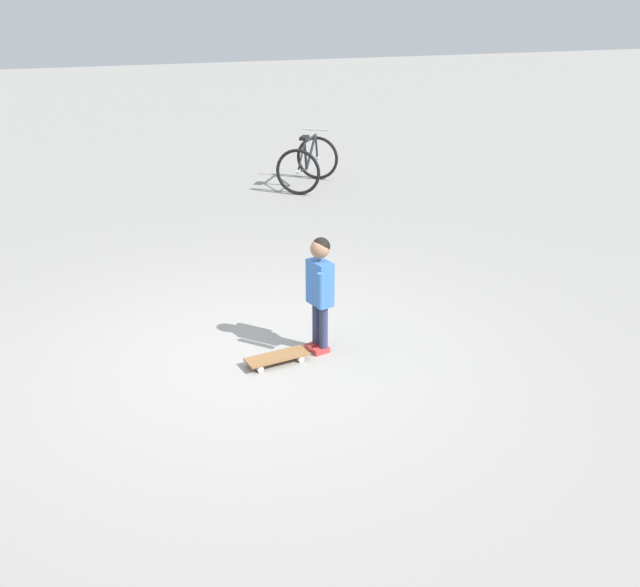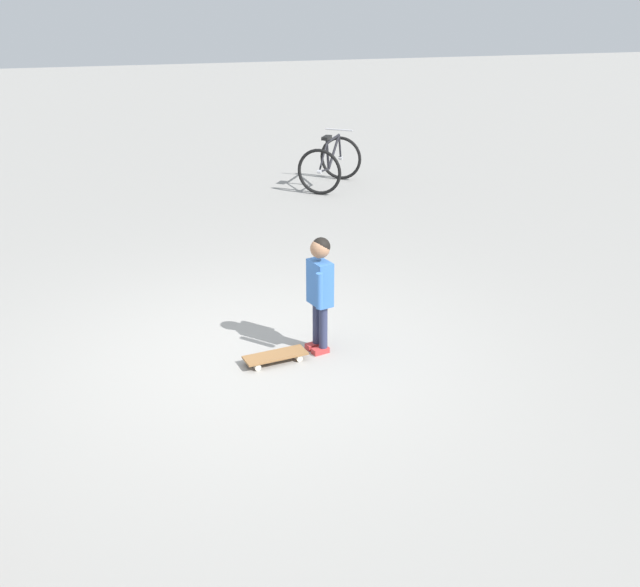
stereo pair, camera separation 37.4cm
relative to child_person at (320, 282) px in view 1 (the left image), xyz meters
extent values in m
plane|color=gray|center=(0.03, 0.60, -0.66)|extent=(50.00, 50.00, 0.00)
cylinder|color=#2D3351|center=(-0.05, -0.02, -0.42)|extent=(0.08, 0.08, 0.42)
cube|color=#B73333|center=(-0.06, 0.01, -0.63)|extent=(0.12, 0.17, 0.05)
cylinder|color=#2D3351|center=(0.05, 0.01, -0.42)|extent=(0.08, 0.08, 0.42)
cube|color=#B73333|center=(0.04, 0.04, -0.63)|extent=(0.12, 0.17, 0.05)
cube|color=#386BB7|center=(0.00, 0.00, -0.01)|extent=(0.27, 0.20, 0.40)
cylinder|color=#386BB7|center=(-0.18, 0.05, -0.01)|extent=(0.06, 0.06, 0.32)
cylinder|color=#386BB7|center=(0.17, -0.01, -0.01)|extent=(0.06, 0.06, 0.32)
sphere|color=#9E7051|center=(0.00, 0.00, 0.31)|extent=(0.17, 0.17, 0.17)
sphere|color=black|center=(0.00, -0.01, 0.32)|extent=(0.16, 0.16, 0.16)
cube|color=olive|center=(-0.13, 0.43, -0.59)|extent=(0.29, 0.58, 0.02)
cube|color=#B7B7BC|center=(-0.16, 0.62, -0.61)|extent=(0.11, 0.05, 0.02)
cube|color=#B7B7BC|center=(-0.09, 0.24, -0.61)|extent=(0.11, 0.05, 0.02)
cylinder|color=beige|center=(-0.24, 0.61, -0.63)|extent=(0.04, 0.06, 0.06)
cylinder|color=beige|center=(-0.09, 0.64, -0.63)|extent=(0.04, 0.06, 0.06)
cylinder|color=beige|center=(-0.17, 0.23, -0.63)|extent=(0.04, 0.06, 0.06)
cylinder|color=beige|center=(-0.02, 0.26, -0.63)|extent=(0.04, 0.06, 0.06)
torus|color=black|center=(5.96, -1.90, -0.30)|extent=(0.45, 0.61, 0.71)
torus|color=black|center=(5.12, -1.32, -0.30)|extent=(0.45, 0.61, 0.71)
cylinder|color=#B7B7BC|center=(5.96, -1.90, -0.30)|extent=(0.08, 0.08, 0.06)
cylinder|color=#B7B7BC|center=(5.12, -1.32, -0.30)|extent=(0.08, 0.08, 0.06)
cylinder|color=black|center=(5.68, -1.70, -0.13)|extent=(0.45, 0.33, 0.48)
cylinder|color=black|center=(5.64, -1.67, 0.09)|extent=(0.51, 0.37, 0.06)
cylinder|color=black|center=(5.43, -1.53, -0.12)|extent=(0.14, 0.11, 0.48)
cylinder|color=black|center=(5.30, -1.44, -0.33)|extent=(0.37, 0.27, 0.08)
cylinder|color=black|center=(5.26, -1.41, -0.11)|extent=(0.30, 0.22, 0.40)
cylinder|color=black|center=(5.92, -1.87, -0.10)|extent=(0.13, 0.10, 0.41)
cube|color=black|center=(5.39, -1.51, 0.16)|extent=(0.24, 0.21, 0.05)
cylinder|color=#B7B7BC|center=(5.88, -1.84, 0.18)|extent=(0.28, 0.39, 0.02)
camera|label=1|loc=(-5.78, 1.88, 2.44)|focal=42.46mm
camera|label=2|loc=(-5.88, 1.53, 2.44)|focal=42.46mm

